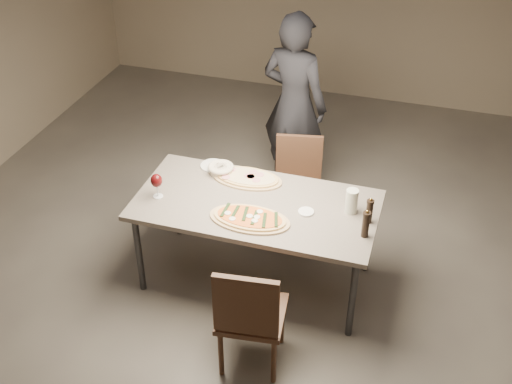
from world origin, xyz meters
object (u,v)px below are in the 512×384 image
(pepper_mill_left, at_px, (369,211))
(diner, at_px, (294,105))
(zucchini_pizza, at_px, (250,218))
(ham_pizza, at_px, (247,178))
(bread_basket, at_px, (221,169))
(dining_table, at_px, (256,209))
(carafe, at_px, (352,201))
(chair_near, at_px, (249,314))
(chair_far, at_px, (298,181))

(pepper_mill_left, relative_size, diner, 0.12)
(zucchini_pizza, distance_m, pepper_mill_left, 0.85)
(ham_pizza, bearing_deg, bread_basket, -164.01)
(dining_table, xyz_separation_m, carafe, (0.69, 0.10, 0.15))
(zucchini_pizza, relative_size, ham_pizza, 1.06)
(chair_near, bearing_deg, bread_basket, 110.68)
(ham_pizza, distance_m, bread_basket, 0.23)
(bread_basket, xyz_separation_m, carafe, (1.07, -0.20, 0.05))
(carafe, bearing_deg, chair_far, 129.82)
(zucchini_pizza, relative_size, diner, 0.34)
(ham_pizza, relative_size, chair_far, 0.64)
(bread_basket, xyz_separation_m, chair_far, (0.52, 0.46, -0.31))
(zucchini_pizza, height_order, diner, diner)
(bread_basket, height_order, carafe, carafe)
(bread_basket, relative_size, diner, 0.12)
(zucchini_pizza, xyz_separation_m, pepper_mill_left, (0.81, 0.23, 0.08))
(dining_table, distance_m, chair_near, 0.92)
(carafe, distance_m, chair_near, 1.13)
(zucchini_pizza, bearing_deg, bread_basket, 151.25)
(dining_table, bearing_deg, diner, 92.82)
(carafe, relative_size, chair_far, 0.22)
(zucchini_pizza, height_order, ham_pizza, zucchini_pizza)
(dining_table, xyz_separation_m, chair_near, (0.22, -0.87, -0.18))
(dining_table, bearing_deg, zucchini_pizza, -85.36)
(dining_table, relative_size, carafe, 9.55)
(dining_table, relative_size, chair_near, 1.95)
(dining_table, bearing_deg, ham_pizza, 119.36)
(zucchini_pizza, bearing_deg, chair_far, 106.31)
(dining_table, distance_m, bread_basket, 0.50)
(diner, bearing_deg, chair_far, 122.37)
(dining_table, relative_size, bread_basket, 8.77)
(pepper_mill_left, relative_size, chair_far, 0.24)
(carafe, distance_m, diner, 1.51)
(ham_pizza, distance_m, carafe, 0.87)
(pepper_mill_left, bearing_deg, chair_far, 132.84)
(bread_basket, height_order, diner, diner)
(ham_pizza, bearing_deg, chair_far, 80.38)
(ham_pizza, relative_size, pepper_mill_left, 2.68)
(zucchini_pizza, bearing_deg, diner, 116.47)
(dining_table, relative_size, ham_pizza, 3.23)
(zucchini_pizza, distance_m, chair_far, 1.02)
(zucchini_pizza, relative_size, carafe, 3.15)
(carafe, height_order, chair_far, carafe)
(dining_table, distance_m, diner, 1.41)
(bread_basket, xyz_separation_m, chair_near, (0.61, -1.17, -0.28))
(bread_basket, distance_m, chair_far, 0.76)
(bread_basket, bearing_deg, chair_near, -62.67)
(pepper_mill_left, distance_m, diner, 1.65)
(dining_table, bearing_deg, chair_near, -75.60)
(pepper_mill_left, height_order, diner, diner)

